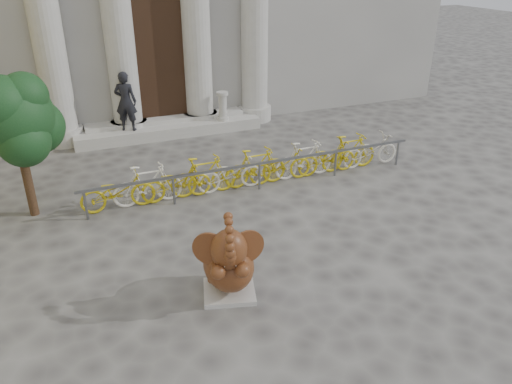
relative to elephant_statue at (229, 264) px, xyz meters
name	(u,v)px	position (x,y,z in m)	size (l,w,h in m)	color
ground	(298,301)	(1.03, -0.63, -0.65)	(80.00, 80.00, 0.00)	#474442
entrance_steps	(169,129)	(1.03, 8.77, -0.47)	(6.00, 1.20, 0.36)	#A8A59E
elephant_statue	(229,264)	(0.00, 0.00, 0.00)	(1.17, 1.40, 1.78)	#A8A59E
bike_rack	(256,167)	(2.15, 4.02, -0.15)	(8.76, 0.53, 1.00)	slate
tree	(16,119)	(-3.09, 4.48, 1.62)	(1.87, 1.71, 3.25)	#332114
pedestrian	(126,101)	(-0.27, 8.62, 0.63)	(0.67, 0.44, 1.84)	black
balustrade_post	(223,107)	(2.81, 8.47, 0.15)	(0.39, 0.39, 0.94)	#A8A59E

